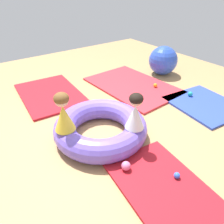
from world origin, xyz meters
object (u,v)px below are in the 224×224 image
at_px(inflatable_cushion, 101,127).
at_px(exercise_ball_large, 163,61).
at_px(child_in_white, 135,111).
at_px(play_ball_orange, 155,85).
at_px(play_ball_pink, 126,166).
at_px(play_ball_blue, 177,175).
at_px(child_in_yellow, 63,112).
at_px(play_ball_teal, 190,94).

height_order(inflatable_cushion, exercise_ball_large, exercise_ball_large).
relative_size(child_in_white, play_ball_orange, 6.02).
xyz_separation_m(play_ball_pink, exercise_ball_large, (-1.84, 2.59, 0.23)).
relative_size(inflatable_cushion, play_ball_blue, 18.43).
relative_size(play_ball_orange, exercise_ball_large, 0.12).
bearing_deg(child_in_yellow, play_ball_orange, 161.78).
height_order(child_in_white, play_ball_pink, child_in_white).
relative_size(inflatable_cushion, play_ball_pink, 11.87).
distance_m(child_in_white, play_ball_blue, 0.87).
bearing_deg(play_ball_orange, child_in_white, -54.93).
distance_m(child_in_yellow, play_ball_pink, 0.98).
distance_m(inflatable_cushion, child_in_yellow, 0.64).
height_order(inflatable_cushion, play_ball_blue, inflatable_cushion).
bearing_deg(child_in_yellow, child_in_white, 113.93).
bearing_deg(play_ball_blue, child_in_white, -179.70).
xyz_separation_m(child_in_yellow, play_ball_pink, (0.79, 0.36, -0.46)).
bearing_deg(play_ball_teal, play_ball_pink, -71.84).
bearing_deg(play_ball_blue, inflatable_cushion, -167.94).
relative_size(child_in_yellow, play_ball_pink, 4.65).
height_order(play_ball_orange, play_ball_teal, play_ball_teal).
bearing_deg(play_ball_teal, exercise_ball_large, 158.07).
bearing_deg(play_ball_blue, play_ball_orange, 140.01).
bearing_deg(play_ball_pink, play_ball_orange, 125.85).
xyz_separation_m(child_in_yellow, exercise_ball_large, (-1.05, 2.94, -0.24)).
height_order(child_in_yellow, play_ball_orange, child_in_yellow).
height_order(child_in_yellow, child_in_white, child_in_yellow).
height_order(play_ball_orange, play_ball_blue, play_ball_orange).
xyz_separation_m(inflatable_cushion, child_in_white, (0.43, 0.24, 0.39)).
xyz_separation_m(inflatable_cushion, exercise_ball_large, (-1.11, 2.46, 0.17)).
distance_m(inflatable_cushion, exercise_ball_large, 2.70).
distance_m(child_in_yellow, play_ball_teal, 2.53).
distance_m(play_ball_blue, exercise_ball_large, 3.18).
xyz_separation_m(play_ball_blue, exercise_ball_large, (-2.27, 2.21, 0.25)).
relative_size(play_ball_orange, play_ball_pink, 0.73).
bearing_deg(child_in_white, play_ball_teal, 30.30).
xyz_separation_m(inflatable_cushion, play_ball_orange, (-0.63, 1.75, -0.08)).
bearing_deg(play_ball_orange, child_in_yellow, -75.66).
height_order(play_ball_pink, play_ball_blue, play_ball_pink).
bearing_deg(play_ball_pink, play_ball_blue, 41.48).
relative_size(child_in_white, exercise_ball_large, 0.75).
height_order(child_in_yellow, play_ball_teal, child_in_yellow).
distance_m(child_in_yellow, play_ball_orange, 2.36).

